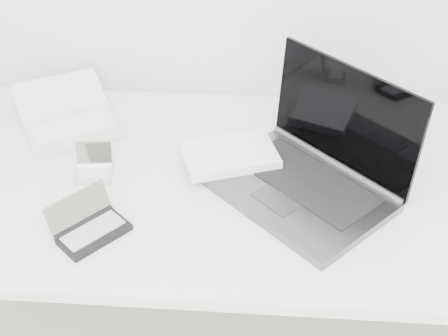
# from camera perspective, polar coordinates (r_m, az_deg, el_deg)

# --- Properties ---
(desk) EXTENTS (1.60, 0.80, 0.73)m
(desk) POSITION_cam_1_polar(r_m,az_deg,el_deg) (1.58, 1.19, -2.24)
(desk) COLOR white
(desk) RESTS_ON ground
(laptop_large) EXTENTS (0.57, 0.52, 0.29)m
(laptop_large) POSITION_cam_1_polar(r_m,az_deg,el_deg) (1.52, 6.64, 0.09)
(laptop_large) COLOR #585B5E
(laptop_large) RESTS_ON desk
(netbook_open_white) EXTENTS (0.37, 0.40, 0.07)m
(netbook_open_white) POSITION_cam_1_polar(r_m,az_deg,el_deg) (1.78, -13.92, 4.22)
(netbook_open_white) COLOR silver
(netbook_open_white) RESTS_ON desk
(pda_silver) EXTENTS (0.10, 0.10, 0.07)m
(pda_silver) POSITION_cam_1_polar(r_m,az_deg,el_deg) (1.59, -11.83, -0.10)
(pda_silver) COLOR silver
(pda_silver) RESTS_ON desk
(palmtop_charcoal) EXTENTS (0.18, 0.19, 0.08)m
(palmtop_charcoal) POSITION_cam_1_polar(r_m,az_deg,el_deg) (1.42, -12.18, -5.33)
(palmtop_charcoal) COLOR black
(palmtop_charcoal) RESTS_ON desk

